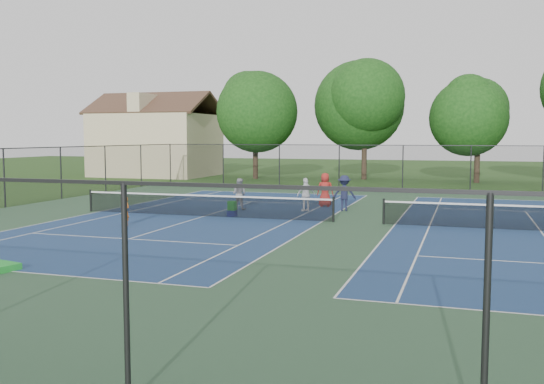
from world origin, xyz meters
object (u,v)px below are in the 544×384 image
(tree_back_a, at_px, (255,108))
(tree_back_b, at_px, (365,101))
(tree_back_c, at_px, (479,112))
(clapboard_house, at_px, (157,142))
(ball_hopper, at_px, (232,206))
(ball_crate, at_px, (232,213))
(bystander_c, at_px, (325,190))
(bystander_b, at_px, (344,193))
(instructor, at_px, (239,194))
(child_player, at_px, (125,211))
(bystander_a, at_px, (306,195))

(tree_back_a, xyz_separation_m, tree_back_b, (9.00, 2.00, 0.56))
(tree_back_c, height_order, clapboard_house, tree_back_c)
(ball_hopper, bearing_deg, ball_crate, 0.00)
(clapboard_house, distance_m, bystander_c, 28.30)
(tree_back_a, distance_m, ball_hopper, 25.29)
(ball_hopper, bearing_deg, bystander_b, 38.78)
(tree_back_b, distance_m, bystander_b, 22.92)
(clapboard_house, xyz_separation_m, instructor, (16.57, -22.03, -2.32))
(clapboard_house, distance_m, bystander_b, 30.26)
(clapboard_house, height_order, child_player, clapboard_house)
(tree_back_b, relative_size, bystander_a, 6.20)
(tree_back_c, bearing_deg, tree_back_b, 173.66)
(bystander_c, bearing_deg, bystander_a, 70.83)
(bystander_a, bearing_deg, tree_back_a, -106.18)
(clapboard_house, xyz_separation_m, ball_crate, (17.20, -24.60, -2.95))
(tree_back_a, bearing_deg, ball_crate, -73.03)
(bystander_b, bearing_deg, bystander_a, 13.70)
(child_player, relative_size, bystander_b, 0.69)
(instructor, distance_m, ball_hopper, 2.66)
(tree_back_b, height_order, bystander_b, tree_back_b)
(bystander_a, distance_m, bystander_b, 1.87)
(clapboard_house, xyz_separation_m, ball_hopper, (17.20, -24.60, -2.60))
(clapboard_house, bearing_deg, child_player, -63.68)
(bystander_c, bearing_deg, tree_back_b, -94.02)
(tree_back_b, xyz_separation_m, bystander_b, (2.63, -22.04, -5.73))
(tree_back_b, bearing_deg, clapboard_house, -176.99)
(child_player, distance_m, ball_hopper, 5.03)
(bystander_b, bearing_deg, ball_crate, 30.57)
(tree_back_a, relative_size, ball_hopper, 21.60)
(bystander_b, bearing_deg, bystander_c, -57.41)
(tree_back_a, xyz_separation_m, ball_hopper, (7.20, -23.60, -5.55))
(tree_back_b, height_order, bystander_c, tree_back_b)
(tree_back_c, height_order, child_player, tree_back_c)
(tree_back_b, xyz_separation_m, bystander_a, (0.90, -22.74, -5.79))
(bystander_a, relative_size, bystander_c, 0.93)
(bystander_b, xyz_separation_m, ball_hopper, (-4.43, -3.56, -0.38))
(clapboard_house, distance_m, child_player, 32.00)
(clapboard_house, height_order, bystander_b, clapboard_house)
(tree_back_b, distance_m, tree_back_c, 9.12)
(tree_back_c, relative_size, bystander_b, 4.84)
(child_player, bearing_deg, tree_back_c, 82.70)
(bystander_b, bearing_deg, instructor, 2.86)
(tree_back_a, relative_size, tree_back_c, 1.09)
(bystander_a, bearing_deg, instructor, -36.66)
(tree_back_b, xyz_separation_m, child_player, (-4.85, -29.60, -6.00))
(tree_back_c, distance_m, child_player, 32.15)
(tree_back_b, relative_size, child_player, 8.44)
(tree_back_c, bearing_deg, bystander_b, -106.83)
(instructor, bearing_deg, tree_back_b, -89.21)
(instructor, relative_size, ball_hopper, 3.66)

